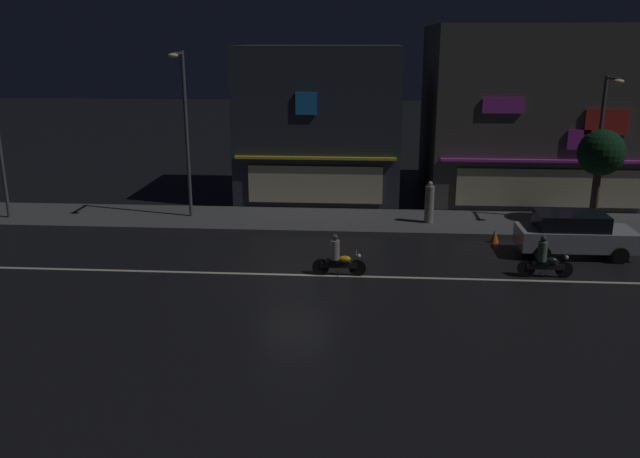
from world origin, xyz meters
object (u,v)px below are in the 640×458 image
(streetlamp_east, at_px, (602,137))
(motorcycle_following, at_px, (544,260))
(traffic_cone, at_px, (495,236))
(parked_car_near_kerb, at_px, (574,233))
(streetlamp_mid, at_px, (185,122))
(motorcycle_lead, at_px, (338,259))
(pedestrian_on_sidewalk, at_px, (429,204))

(streetlamp_east, xyz_separation_m, motorcycle_following, (-3.85, -6.89, -3.35))
(motorcycle_following, relative_size, traffic_cone, 3.45)
(streetlamp_east, bearing_deg, parked_car_near_kerb, -116.15)
(motorcycle_following, xyz_separation_m, traffic_cone, (-0.94, 4.05, -0.36))
(streetlamp_mid, relative_size, motorcycle_lead, 3.91)
(streetlamp_mid, distance_m, motorcycle_following, 16.25)
(pedestrian_on_sidewalk, distance_m, motorcycle_lead, 7.78)
(parked_car_near_kerb, xyz_separation_m, motorcycle_lead, (-8.94, -2.94, -0.24))
(motorcycle_lead, bearing_deg, streetlamp_mid, 134.95)
(motorcycle_following, bearing_deg, motorcycle_lead, -178.19)
(streetlamp_east, xyz_separation_m, parked_car_near_kerb, (-2.11, -4.30, -3.11))
(streetlamp_east, height_order, traffic_cone, streetlamp_east)
(parked_car_near_kerb, bearing_deg, pedestrian_on_sidewalk, -36.70)
(streetlamp_mid, relative_size, parked_car_near_kerb, 1.73)
(streetlamp_mid, xyz_separation_m, pedestrian_on_sidewalk, (10.92, -0.15, -3.49))
(streetlamp_east, distance_m, motorcycle_lead, 13.62)
(motorcycle_lead, distance_m, traffic_cone, 7.65)
(streetlamp_mid, xyz_separation_m, streetlamp_east, (18.19, 0.29, -0.52))
(streetlamp_mid, distance_m, pedestrian_on_sidewalk, 11.46)
(streetlamp_east, relative_size, traffic_cone, 11.70)
(parked_car_near_kerb, bearing_deg, motorcycle_following, 56.10)
(streetlamp_mid, bearing_deg, pedestrian_on_sidewalk, -0.80)
(motorcycle_lead, bearing_deg, pedestrian_on_sidewalk, 60.04)
(pedestrian_on_sidewalk, xyz_separation_m, traffic_cone, (2.48, -2.39, -0.73))
(pedestrian_on_sidewalk, xyz_separation_m, motorcycle_following, (3.42, -6.44, -0.37))
(motorcycle_lead, xyz_separation_m, motorcycle_following, (7.20, 0.35, 0.00))
(motorcycle_lead, bearing_deg, traffic_cone, 34.21)
(parked_car_near_kerb, height_order, motorcycle_lead, parked_car_near_kerb)
(streetlamp_mid, distance_m, traffic_cone, 14.28)
(streetlamp_mid, bearing_deg, parked_car_near_kerb, -13.97)
(streetlamp_east, relative_size, motorcycle_lead, 3.39)
(streetlamp_mid, relative_size, traffic_cone, 13.50)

